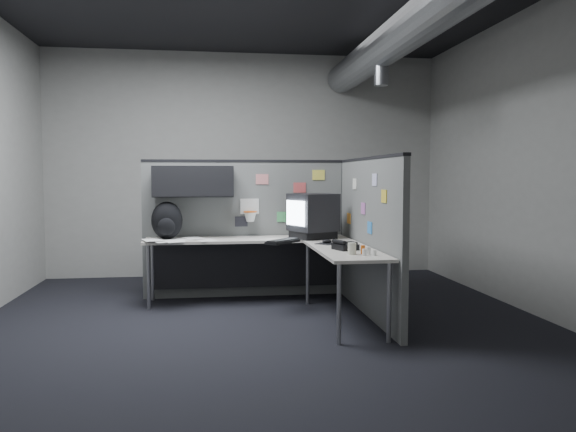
{
  "coord_description": "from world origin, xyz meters",
  "views": [
    {
      "loc": [
        -0.52,
        -5.37,
        1.43
      ],
      "look_at": [
        0.28,
        0.35,
        1.02
      ],
      "focal_mm": 35.0,
      "sensor_mm": 36.0,
      "label": 1
    }
  ],
  "objects": [
    {
      "name": "bottles",
      "position": [
        0.87,
        -0.53,
        0.76
      ],
      "size": [
        0.13,
        0.15,
        0.08
      ],
      "rotation": [
        0.0,
        0.0,
        0.15
      ],
      "color": "silver",
      "rests_on": "desk"
    },
    {
      "name": "mouse",
      "position": [
        0.69,
        0.34,
        0.75
      ],
      "size": [
        0.28,
        0.28,
        0.05
      ],
      "rotation": [
        0.0,
        0.0,
        0.05
      ],
      "color": "black",
      "rests_on": "desk"
    },
    {
      "name": "room",
      "position": [
        0.56,
        0.0,
        2.1
      ],
      "size": [
        5.62,
        5.62,
        3.22
      ],
      "color": "black",
      "rests_on": "ground"
    },
    {
      "name": "partition_back",
      "position": [
        -0.25,
        1.23,
        1.0
      ],
      "size": [
        2.44,
        0.42,
        1.63
      ],
      "color": "#5C5E5C",
      "rests_on": "ground"
    },
    {
      "name": "cup",
      "position": [
        0.75,
        -0.48,
        0.78
      ],
      "size": [
        0.08,
        0.08,
        0.1
      ],
      "primitive_type": "cylinder",
      "rotation": [
        0.0,
        0.0,
        0.05
      ],
      "color": "beige",
      "rests_on": "desk"
    },
    {
      "name": "phone",
      "position": [
        0.76,
        -0.16,
        0.77
      ],
      "size": [
        0.25,
        0.26,
        0.1
      ],
      "rotation": [
        0.0,
        0.0,
        0.19
      ],
      "color": "black",
      "rests_on": "desk"
    },
    {
      "name": "backpack",
      "position": [
        -0.99,
        0.99,
        0.94
      ],
      "size": [
        0.41,
        0.4,
        0.42
      ],
      "rotation": [
        0.0,
        0.0,
        -0.32
      ],
      "color": "black",
      "rests_on": "desk"
    },
    {
      "name": "partition_right",
      "position": [
        1.1,
        0.22,
        0.82
      ],
      "size": [
        0.07,
        2.23,
        1.63
      ],
      "color": "#5C5E5C",
      "rests_on": "ground"
    },
    {
      "name": "desk",
      "position": [
        0.15,
        0.7,
        0.61
      ],
      "size": [
        2.31,
        2.11,
        0.73
      ],
      "color": "beige",
      "rests_on": "ground"
    },
    {
      "name": "papers",
      "position": [
        -0.86,
        0.83,
        0.74
      ],
      "size": [
        0.85,
        0.61,
        0.02
      ],
      "rotation": [
        0.0,
        0.0,
        0.32
      ],
      "color": "white",
      "rests_on": "desk"
    },
    {
      "name": "keyboard",
      "position": [
        0.24,
        0.47,
        0.75
      ],
      "size": [
        0.41,
        0.43,
        0.04
      ],
      "rotation": [
        0.0,
        0.0,
        0.05
      ],
      "color": "black",
      "rests_on": "desk"
    },
    {
      "name": "monitor",
      "position": [
        0.64,
        0.87,
        0.99
      ],
      "size": [
        0.59,
        0.59,
        0.51
      ],
      "rotation": [
        0.0,
        0.0,
        -0.36
      ],
      "color": "black",
      "rests_on": "desk"
    }
  ]
}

